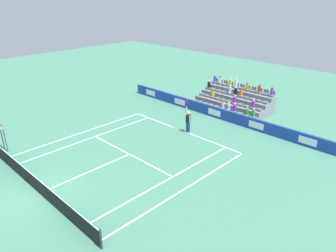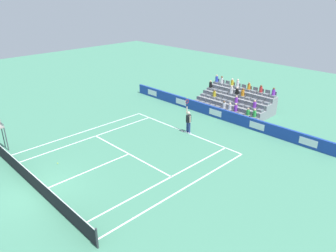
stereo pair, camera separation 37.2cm
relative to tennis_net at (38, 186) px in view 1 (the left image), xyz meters
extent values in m
plane|color=#47896B|center=(0.00, 0.00, -0.49)|extent=(80.00, 80.00, 0.00)
cube|color=white|center=(0.00, -11.89, -0.49)|extent=(10.97, 0.10, 0.01)
cube|color=white|center=(0.00, -6.40, -0.49)|extent=(8.23, 0.10, 0.01)
cube|color=white|center=(0.00, -3.20, -0.49)|extent=(0.10, 6.40, 0.01)
cube|color=white|center=(4.12, -5.95, -0.49)|extent=(0.10, 11.89, 0.01)
cube|color=white|center=(-4.12, -5.95, -0.49)|extent=(0.10, 11.89, 0.01)
cube|color=white|center=(5.49, -5.95, -0.49)|extent=(0.10, 11.89, 0.01)
cube|color=white|center=(-5.49, -5.95, -0.49)|extent=(0.10, 11.89, 0.01)
cube|color=white|center=(0.00, -11.79, -0.49)|extent=(0.10, 0.20, 0.01)
cube|color=#193899|center=(0.00, -16.11, -0.02)|extent=(20.59, 0.20, 0.94)
cube|color=white|center=(-8.24, -16.00, -0.02)|extent=(1.32, 0.01, 0.53)
cube|color=white|center=(-4.12, -16.00, -0.02)|extent=(1.32, 0.01, 0.53)
cube|color=white|center=(0.00, -16.00, -0.02)|extent=(1.32, 0.01, 0.53)
cube|color=white|center=(4.12, -16.00, -0.02)|extent=(1.32, 0.01, 0.53)
cube|color=white|center=(8.24, -16.00, -0.02)|extent=(1.32, 0.01, 0.53)
cylinder|color=#33383D|center=(-5.94, 0.00, 0.04)|extent=(0.10, 0.10, 1.07)
cube|color=black|center=(0.00, 0.00, -0.03)|extent=(11.77, 0.02, 0.92)
cube|color=white|center=(0.00, 0.00, 0.45)|extent=(11.77, 0.04, 0.04)
cylinder|color=navy|center=(-0.61, -11.93, -0.04)|extent=(0.16, 0.16, 0.90)
cylinder|color=navy|center=(-0.37, -11.95, -0.04)|extent=(0.16, 0.16, 0.90)
cube|color=white|center=(-0.61, -11.93, -0.45)|extent=(0.15, 0.27, 0.08)
cube|color=white|center=(-0.37, -11.95, -0.45)|extent=(0.15, 0.27, 0.08)
cube|color=black|center=(-0.49, -11.94, 0.71)|extent=(0.25, 0.38, 0.60)
sphere|color=beige|center=(-0.49, -11.94, 1.17)|extent=(0.24, 0.24, 0.24)
cylinder|color=beige|center=(-0.27, -11.96, 1.32)|extent=(0.09, 0.09, 0.62)
cylinder|color=beige|center=(-0.70, -11.87, 0.73)|extent=(0.09, 0.09, 0.56)
cylinder|color=black|center=(-0.27, -11.96, 1.77)|extent=(0.04, 0.04, 0.28)
torus|color=red|center=(-0.27, -11.96, 2.05)|extent=(0.06, 0.31, 0.31)
sphere|color=#D1E533|center=(-0.27, -11.96, 2.33)|extent=(0.07, 0.07, 0.07)
cylinder|color=#474C54|center=(6.39, -0.72, 0.36)|extent=(0.07, 0.07, 1.71)
cylinder|color=#474C54|center=(6.99, -0.72, 0.36)|extent=(0.07, 0.07, 1.71)
cube|color=#474C54|center=(6.69, -0.74, 1.44)|extent=(0.56, 0.05, 0.04)
cube|color=gray|center=(0.00, -17.18, -0.28)|extent=(6.82, 0.95, 0.42)
cube|color=slate|center=(-3.10, -17.18, 0.03)|extent=(0.48, 0.44, 0.20)
cube|color=slate|center=(-3.10, -17.38, 0.28)|extent=(0.48, 0.04, 0.30)
cube|color=slate|center=(-2.48, -17.18, 0.03)|extent=(0.48, 0.44, 0.20)
cube|color=slate|center=(-2.48, -17.38, 0.28)|extent=(0.48, 0.04, 0.30)
cube|color=slate|center=(-1.86, -17.18, 0.03)|extent=(0.48, 0.44, 0.20)
cube|color=slate|center=(-1.86, -17.38, 0.28)|extent=(0.48, 0.04, 0.30)
cube|color=slate|center=(-1.24, -17.18, 0.03)|extent=(0.48, 0.44, 0.20)
cube|color=slate|center=(-1.24, -17.38, 0.28)|extent=(0.48, 0.04, 0.30)
cube|color=slate|center=(-0.62, -17.18, 0.03)|extent=(0.48, 0.44, 0.20)
cube|color=slate|center=(-0.62, -17.38, 0.28)|extent=(0.48, 0.04, 0.30)
cube|color=slate|center=(0.00, -17.18, 0.03)|extent=(0.48, 0.44, 0.20)
cube|color=slate|center=(0.00, -17.38, 0.28)|extent=(0.48, 0.04, 0.30)
cube|color=slate|center=(0.62, -17.18, 0.03)|extent=(0.48, 0.44, 0.20)
cube|color=slate|center=(0.62, -17.38, 0.28)|extent=(0.48, 0.04, 0.30)
cube|color=slate|center=(1.24, -17.18, 0.03)|extent=(0.48, 0.44, 0.20)
cube|color=slate|center=(1.24, -17.38, 0.28)|extent=(0.48, 0.04, 0.30)
cube|color=slate|center=(1.86, -17.18, 0.03)|extent=(0.48, 0.44, 0.20)
cube|color=slate|center=(1.86, -17.38, 0.28)|extent=(0.48, 0.04, 0.30)
cube|color=slate|center=(2.48, -17.18, 0.03)|extent=(0.48, 0.44, 0.20)
cube|color=slate|center=(2.48, -17.38, 0.28)|extent=(0.48, 0.04, 0.30)
cube|color=slate|center=(3.10, -17.18, 0.03)|extent=(0.48, 0.44, 0.20)
cube|color=slate|center=(3.10, -17.38, 0.28)|extent=(0.48, 0.04, 0.30)
cube|color=gray|center=(0.00, -18.13, -0.07)|extent=(6.82, 0.95, 0.84)
cube|color=slate|center=(-3.10, -18.13, 0.45)|extent=(0.48, 0.44, 0.20)
cube|color=slate|center=(-3.10, -18.33, 0.70)|extent=(0.48, 0.04, 0.30)
cube|color=slate|center=(-2.48, -18.13, 0.45)|extent=(0.48, 0.44, 0.20)
cube|color=slate|center=(-2.48, -18.33, 0.70)|extent=(0.48, 0.04, 0.30)
cube|color=slate|center=(-1.86, -18.13, 0.45)|extent=(0.48, 0.44, 0.20)
cube|color=slate|center=(-1.86, -18.33, 0.70)|extent=(0.48, 0.04, 0.30)
cube|color=slate|center=(-1.24, -18.13, 0.45)|extent=(0.48, 0.44, 0.20)
cube|color=slate|center=(-1.24, -18.33, 0.70)|extent=(0.48, 0.04, 0.30)
cube|color=slate|center=(-0.62, -18.13, 0.45)|extent=(0.48, 0.44, 0.20)
cube|color=slate|center=(-0.62, -18.33, 0.70)|extent=(0.48, 0.04, 0.30)
cube|color=slate|center=(0.00, -18.13, 0.45)|extent=(0.48, 0.44, 0.20)
cube|color=slate|center=(0.00, -18.33, 0.70)|extent=(0.48, 0.04, 0.30)
cube|color=slate|center=(0.62, -18.13, 0.45)|extent=(0.48, 0.44, 0.20)
cube|color=slate|center=(0.62, -18.33, 0.70)|extent=(0.48, 0.04, 0.30)
cube|color=slate|center=(1.24, -18.13, 0.45)|extent=(0.48, 0.44, 0.20)
cube|color=slate|center=(1.24, -18.33, 0.70)|extent=(0.48, 0.04, 0.30)
cube|color=slate|center=(1.86, -18.13, 0.45)|extent=(0.48, 0.44, 0.20)
cube|color=slate|center=(1.86, -18.33, 0.70)|extent=(0.48, 0.04, 0.30)
cube|color=slate|center=(2.48, -18.13, 0.45)|extent=(0.48, 0.44, 0.20)
cube|color=slate|center=(2.48, -18.33, 0.70)|extent=(0.48, 0.04, 0.30)
cube|color=slate|center=(3.10, -18.13, 0.45)|extent=(0.48, 0.44, 0.20)
cube|color=slate|center=(3.10, -18.33, 0.70)|extent=(0.48, 0.04, 0.30)
cube|color=gray|center=(0.00, -19.08, 0.14)|extent=(6.82, 0.95, 1.26)
cube|color=slate|center=(-3.10, -19.08, 0.87)|extent=(0.48, 0.44, 0.20)
cube|color=slate|center=(-3.10, -19.28, 1.12)|extent=(0.48, 0.04, 0.30)
cube|color=slate|center=(-2.48, -19.08, 0.87)|extent=(0.48, 0.44, 0.20)
cube|color=slate|center=(-2.48, -19.28, 1.12)|extent=(0.48, 0.04, 0.30)
cube|color=slate|center=(-1.86, -19.08, 0.87)|extent=(0.48, 0.44, 0.20)
cube|color=slate|center=(-1.86, -19.28, 1.12)|extent=(0.48, 0.04, 0.30)
cube|color=slate|center=(-1.24, -19.08, 0.87)|extent=(0.48, 0.44, 0.20)
cube|color=slate|center=(-1.24, -19.28, 1.12)|extent=(0.48, 0.04, 0.30)
cube|color=slate|center=(-0.62, -19.08, 0.87)|extent=(0.48, 0.44, 0.20)
cube|color=slate|center=(-0.62, -19.28, 1.12)|extent=(0.48, 0.04, 0.30)
cube|color=slate|center=(0.00, -19.08, 0.87)|extent=(0.48, 0.44, 0.20)
cube|color=slate|center=(0.00, -19.28, 1.12)|extent=(0.48, 0.04, 0.30)
cube|color=slate|center=(0.62, -19.08, 0.87)|extent=(0.48, 0.44, 0.20)
cube|color=slate|center=(0.62, -19.28, 1.12)|extent=(0.48, 0.04, 0.30)
cube|color=slate|center=(1.24, -19.08, 0.87)|extent=(0.48, 0.44, 0.20)
cube|color=slate|center=(1.24, -19.28, 1.12)|extent=(0.48, 0.04, 0.30)
cube|color=slate|center=(1.86, -19.08, 0.87)|extent=(0.48, 0.44, 0.20)
cube|color=slate|center=(1.86, -19.28, 1.12)|extent=(0.48, 0.04, 0.30)
cube|color=slate|center=(2.48, -19.08, 0.87)|extent=(0.48, 0.44, 0.20)
cube|color=slate|center=(2.48, -19.28, 1.12)|extent=(0.48, 0.04, 0.30)
cube|color=slate|center=(3.10, -19.08, 0.87)|extent=(0.48, 0.44, 0.20)
cube|color=slate|center=(3.10, -19.28, 1.12)|extent=(0.48, 0.04, 0.30)
cube|color=gray|center=(0.00, -20.03, 0.35)|extent=(6.82, 0.95, 1.68)
cube|color=slate|center=(-3.10, -20.03, 1.29)|extent=(0.48, 0.44, 0.20)
cube|color=slate|center=(-3.10, -20.23, 1.54)|extent=(0.48, 0.04, 0.30)
cube|color=slate|center=(-2.48, -20.03, 1.29)|extent=(0.48, 0.44, 0.20)
cube|color=slate|center=(-2.48, -20.23, 1.54)|extent=(0.48, 0.04, 0.30)
cube|color=slate|center=(-1.86, -20.03, 1.29)|extent=(0.48, 0.44, 0.20)
cube|color=slate|center=(-1.86, -20.23, 1.54)|extent=(0.48, 0.04, 0.30)
cube|color=slate|center=(-1.24, -20.03, 1.29)|extent=(0.48, 0.44, 0.20)
cube|color=slate|center=(-1.24, -20.23, 1.54)|extent=(0.48, 0.04, 0.30)
cube|color=slate|center=(-0.62, -20.03, 1.29)|extent=(0.48, 0.44, 0.20)
cube|color=slate|center=(-0.62, -20.23, 1.54)|extent=(0.48, 0.04, 0.30)
cube|color=slate|center=(0.00, -20.03, 1.29)|extent=(0.48, 0.44, 0.20)
cube|color=slate|center=(0.00, -20.23, 1.54)|extent=(0.48, 0.04, 0.30)
cube|color=slate|center=(0.62, -20.03, 1.29)|extent=(0.48, 0.44, 0.20)
cube|color=slate|center=(0.62, -20.23, 1.54)|extent=(0.48, 0.04, 0.30)
cube|color=slate|center=(1.24, -20.03, 1.29)|extent=(0.48, 0.44, 0.20)
cube|color=slate|center=(1.24, -20.23, 1.54)|extent=(0.48, 0.04, 0.30)
cube|color=slate|center=(1.86, -20.03, 1.29)|extent=(0.48, 0.44, 0.20)
cube|color=slate|center=(1.86, -20.23, 1.54)|extent=(0.48, 0.04, 0.30)
cube|color=slate|center=(2.48, -20.03, 1.29)|extent=(0.48, 0.44, 0.20)
cube|color=slate|center=(2.48, -20.23, 1.54)|extent=(0.48, 0.04, 0.30)
cube|color=slate|center=(3.10, -20.03, 1.29)|extent=(0.48, 0.44, 0.20)
cube|color=slate|center=(3.10, -20.23, 1.54)|extent=(0.48, 0.04, 0.30)
cylinder|color=red|center=(-1.86, -20.08, 1.62)|extent=(0.28, 0.28, 0.46)
sphere|color=brown|center=(-1.86, -20.08, 1.95)|extent=(0.20, 0.20, 0.20)
cylinder|color=purple|center=(-1.24, -17.23, 0.39)|extent=(0.28, 0.28, 0.53)
sphere|color=#D3A884|center=(-1.24, -17.23, 0.76)|extent=(0.20, 0.20, 0.20)
cylinder|color=yellow|center=(1.86, -18.18, 0.78)|extent=(0.28, 0.28, 0.47)
sphere|color=brown|center=(1.86, -18.18, 1.12)|extent=(0.20, 0.20, 0.20)
cylinder|color=white|center=(-0.62, -17.23, 0.35)|extent=(0.28, 0.28, 0.45)
sphere|color=beige|center=(-0.62, -17.23, 0.68)|extent=(0.20, 0.20, 0.20)
cylinder|color=white|center=(2.48, -20.08, 1.63)|extent=(0.28, 0.28, 0.49)
sphere|color=brown|center=(2.48, -20.08, 1.97)|extent=(0.20, 0.20, 0.20)
cylinder|color=white|center=(0.62, -20.08, 1.65)|extent=(0.28, 0.28, 0.53)
sphere|color=beige|center=(0.62, -20.08, 2.02)|extent=(0.20, 0.20, 0.20)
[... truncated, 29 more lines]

